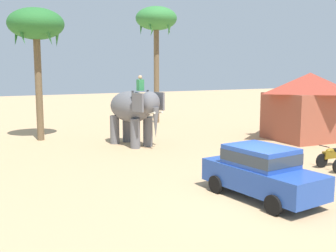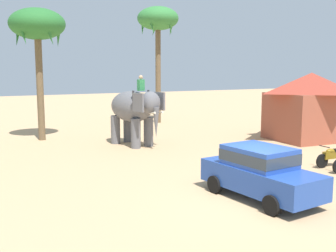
{
  "view_description": "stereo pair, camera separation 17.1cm",
  "coord_description": "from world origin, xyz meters",
  "px_view_note": "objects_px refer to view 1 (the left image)",
  "views": [
    {
      "loc": [
        -8.49,
        -9.34,
        4.12
      ],
      "look_at": [
        0.44,
        6.53,
        1.6
      ],
      "focal_mm": 42.92,
      "sensor_mm": 36.0,
      "label": 1
    },
    {
      "loc": [
        -8.34,
        -9.43,
        4.12
      ],
      "look_at": [
        0.44,
        6.53,
        1.6
      ],
      "focal_mm": 42.92,
      "sensor_mm": 36.0,
      "label": 2
    }
  ],
  "objects_px": {
    "elephant_with_mahout": "(134,110)",
    "palm_tree_behind_elephant": "(36,27)",
    "palm_tree_near_hut": "(156,22)",
    "motorcycle_end_of_row": "(332,156)",
    "roadside_hut": "(309,104)",
    "car_sedan_foreground": "(261,170)"
  },
  "relations": [
    {
      "from": "palm_tree_near_hut",
      "to": "roadside_hut",
      "type": "distance_m",
      "value": 13.5
    },
    {
      "from": "palm_tree_near_hut",
      "to": "elephant_with_mahout",
      "type": "bearing_deg",
      "value": -125.0
    },
    {
      "from": "motorcycle_end_of_row",
      "to": "palm_tree_near_hut",
      "type": "distance_m",
      "value": 18.37
    },
    {
      "from": "elephant_with_mahout",
      "to": "motorcycle_end_of_row",
      "type": "xyz_separation_m",
      "value": [
        5.48,
        -8.65,
        -1.53
      ]
    },
    {
      "from": "elephant_with_mahout",
      "to": "palm_tree_near_hut",
      "type": "distance_m",
      "value": 11.57
    },
    {
      "from": "car_sedan_foreground",
      "to": "palm_tree_behind_elephant",
      "type": "relative_size",
      "value": 0.55
    },
    {
      "from": "palm_tree_near_hut",
      "to": "car_sedan_foreground",
      "type": "bearing_deg",
      "value": -107.78
    },
    {
      "from": "car_sedan_foreground",
      "to": "elephant_with_mahout",
      "type": "xyz_separation_m",
      "value": [
        0.25,
        10.47,
        1.06
      ]
    },
    {
      "from": "roadside_hut",
      "to": "motorcycle_end_of_row",
      "type": "bearing_deg",
      "value": -130.22
    },
    {
      "from": "elephant_with_mahout",
      "to": "roadside_hut",
      "type": "height_order",
      "value": "roadside_hut"
    },
    {
      "from": "motorcycle_end_of_row",
      "to": "roadside_hut",
      "type": "height_order",
      "value": "roadside_hut"
    },
    {
      "from": "elephant_with_mahout",
      "to": "palm_tree_behind_elephant",
      "type": "distance_m",
      "value": 7.54
    },
    {
      "from": "motorcycle_end_of_row",
      "to": "roadside_hut",
      "type": "xyz_separation_m",
      "value": [
        4.54,
        5.36,
        1.66
      ]
    },
    {
      "from": "elephant_with_mahout",
      "to": "palm_tree_behind_elephant",
      "type": "relative_size",
      "value": 0.52
    },
    {
      "from": "roadside_hut",
      "to": "palm_tree_behind_elephant",
      "type": "bearing_deg",
      "value": 151.68
    },
    {
      "from": "car_sedan_foreground",
      "to": "palm_tree_near_hut",
      "type": "height_order",
      "value": "palm_tree_near_hut"
    },
    {
      "from": "palm_tree_behind_elephant",
      "to": "roadside_hut",
      "type": "height_order",
      "value": "palm_tree_behind_elephant"
    },
    {
      "from": "car_sedan_foreground",
      "to": "roadside_hut",
      "type": "height_order",
      "value": "roadside_hut"
    },
    {
      "from": "palm_tree_behind_elephant",
      "to": "palm_tree_near_hut",
      "type": "height_order",
      "value": "palm_tree_near_hut"
    },
    {
      "from": "elephant_with_mahout",
      "to": "palm_tree_behind_elephant",
      "type": "xyz_separation_m",
      "value": [
        -4.12,
        4.33,
        4.59
      ]
    },
    {
      "from": "elephant_with_mahout",
      "to": "roadside_hut",
      "type": "relative_size",
      "value": 0.75
    },
    {
      "from": "motorcycle_end_of_row",
      "to": "roadside_hut",
      "type": "bearing_deg",
      "value": 49.78
    }
  ]
}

